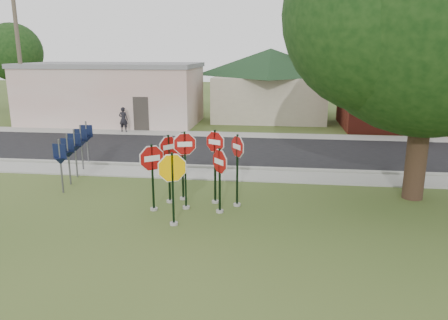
# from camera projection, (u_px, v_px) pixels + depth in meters

# --- Properties ---
(ground) EXTENTS (120.00, 120.00, 0.00)m
(ground) POSITION_uv_depth(u_px,v_px,m) (182.00, 226.00, 12.95)
(ground) COLOR #33491B
(ground) RESTS_ON ground
(sidewalk_near) EXTENTS (60.00, 1.60, 0.06)m
(sidewalk_near) POSITION_uv_depth(u_px,v_px,m) (211.00, 174.00, 18.24)
(sidewalk_near) COLOR gray
(sidewalk_near) RESTS_ON ground
(road) EXTENTS (60.00, 7.00, 0.04)m
(road) POSITION_uv_depth(u_px,v_px,m) (224.00, 151.00, 22.57)
(road) COLOR black
(road) RESTS_ON ground
(sidewalk_far) EXTENTS (60.00, 1.60, 0.06)m
(sidewalk_far) POSITION_uv_depth(u_px,v_px,m) (233.00, 135.00, 26.70)
(sidewalk_far) COLOR gray
(sidewalk_far) RESTS_ON ground
(curb) EXTENTS (60.00, 0.20, 0.14)m
(curb) POSITION_uv_depth(u_px,v_px,m) (214.00, 167.00, 19.19)
(curb) COLOR gray
(curb) RESTS_ON ground
(stop_sign_center) EXTENTS (0.97, 0.29, 2.67)m
(stop_sign_center) POSITION_uv_depth(u_px,v_px,m) (185.00, 160.00, 13.99)
(stop_sign_center) COLOR gray
(stop_sign_center) RESTS_ON ground
(stop_sign_yellow) EXTENTS (1.07, 0.49, 2.34)m
(stop_sign_yellow) POSITION_uv_depth(u_px,v_px,m) (172.00, 179.00, 12.69)
(stop_sign_yellow) COLOR gray
(stop_sign_yellow) RESTS_ON ground
(stop_sign_left) EXTENTS (0.91, 0.71, 2.31)m
(stop_sign_left) POSITION_uv_depth(u_px,v_px,m) (152.00, 168.00, 13.88)
(stop_sign_left) COLOR gray
(stop_sign_left) RESTS_ON ground
(stop_sign_right) EXTENTS (0.71, 0.82, 2.22)m
(stop_sign_right) POSITION_uv_depth(u_px,v_px,m) (220.00, 172.00, 13.71)
(stop_sign_right) COLOR gray
(stop_sign_right) RESTS_ON ground
(stop_sign_back_right) EXTENTS (0.90, 0.47, 2.62)m
(stop_sign_back_right) POSITION_uv_depth(u_px,v_px,m) (215.00, 157.00, 14.53)
(stop_sign_back_right) COLOR gray
(stop_sign_back_right) RESTS_ON ground
(stop_sign_back_left) EXTENTS (0.90, 0.70, 2.50)m
(stop_sign_back_left) POSITION_uv_depth(u_px,v_px,m) (182.00, 156.00, 14.88)
(stop_sign_back_left) COLOR gray
(stop_sign_back_left) RESTS_ON ground
(stop_sign_far_right) EXTENTS (0.61, 0.81, 2.53)m
(stop_sign_far_right) POSITION_uv_depth(u_px,v_px,m) (237.00, 161.00, 14.25)
(stop_sign_far_right) COLOR gray
(stop_sign_far_right) RESTS_ON ground
(stop_sign_far_left) EXTENTS (0.63, 0.80, 2.45)m
(stop_sign_far_left) POSITION_uv_depth(u_px,v_px,m) (169.00, 160.00, 14.60)
(stop_sign_far_left) COLOR gray
(stop_sign_far_left) RESTS_ON ground
(route_sign_row) EXTENTS (1.43, 4.63, 2.00)m
(route_sign_row) POSITION_uv_depth(u_px,v_px,m) (75.00, 148.00, 17.64)
(route_sign_row) COLOR #59595E
(route_sign_row) RESTS_ON ground
(building_stucco) EXTENTS (12.20, 6.20, 4.20)m
(building_stucco) POSITION_uv_depth(u_px,v_px,m) (112.00, 93.00, 30.84)
(building_stucco) COLOR silver
(building_stucco) RESTS_ON ground
(building_house) EXTENTS (11.60, 11.60, 6.20)m
(building_house) POSITION_uv_depth(u_px,v_px,m) (270.00, 69.00, 32.98)
(building_house) COLOR #BCAF95
(building_house) RESTS_ON ground
(building_brick) EXTENTS (10.20, 6.20, 4.75)m
(building_brick) POSITION_uv_depth(u_px,v_px,m) (421.00, 92.00, 28.69)
(building_brick) COLOR maroon
(building_brick) RESTS_ON ground
(oak_tree) EXTENTS (12.06, 11.46, 10.70)m
(oak_tree) POSITION_uv_depth(u_px,v_px,m) (433.00, 5.00, 13.82)
(oak_tree) COLOR black
(oak_tree) RESTS_ON ground
(utility_pole_near) EXTENTS (2.20, 0.26, 9.50)m
(utility_pole_near) POSITION_uv_depth(u_px,v_px,m) (19.00, 52.00, 28.07)
(utility_pole_near) COLOR #4A3D31
(utility_pole_near) RESTS_ON ground
(bg_tree_left) EXTENTS (4.90, 4.90, 7.35)m
(bg_tree_left) POSITION_uv_depth(u_px,v_px,m) (13.00, 52.00, 37.29)
(bg_tree_left) COLOR black
(bg_tree_left) RESTS_ON ground
(pedestrian) EXTENTS (0.57, 0.37, 1.56)m
(pedestrian) POSITION_uv_depth(u_px,v_px,m) (123.00, 119.00, 27.44)
(pedestrian) COLOR black
(pedestrian) RESTS_ON sidewalk_far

